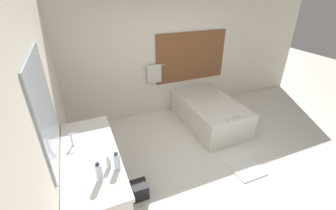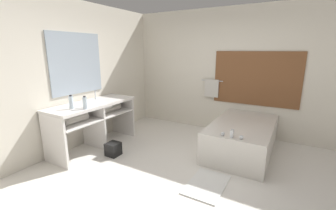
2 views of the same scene
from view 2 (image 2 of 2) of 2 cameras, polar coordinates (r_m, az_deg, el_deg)
ground_plane at (r=3.52m, az=2.89°, el=-17.35°), size 16.00×16.00×0.00m
wall_back_with_blinds at (r=5.12m, az=14.90°, el=8.01°), size 7.40×0.13×2.70m
wall_left_with_mirror at (r=4.51m, az=-23.12°, el=6.77°), size 0.08×7.40×2.70m
vanity_counter at (r=4.43m, az=-18.18°, el=-2.25°), size 0.65×1.67×0.88m
sink_faucet at (r=4.63m, az=-17.96°, el=2.48°), size 0.09×0.04×0.18m
bathtub at (r=4.34m, az=18.32°, el=-7.45°), size 1.01×1.78×0.67m
water_bottle_1 at (r=4.00m, az=-23.37°, el=0.63°), size 0.07×0.07×0.23m
water_bottle_2 at (r=3.91m, az=-20.34°, el=0.50°), size 0.07×0.07×0.22m
soap_dispenser at (r=4.01m, az=-20.50°, el=0.36°), size 0.06×0.06×0.16m
waste_bin at (r=4.16m, az=-13.72°, el=-10.80°), size 0.22×0.22×0.23m
bath_mat at (r=3.34m, az=9.81°, el=-19.28°), size 0.48×0.74×0.02m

